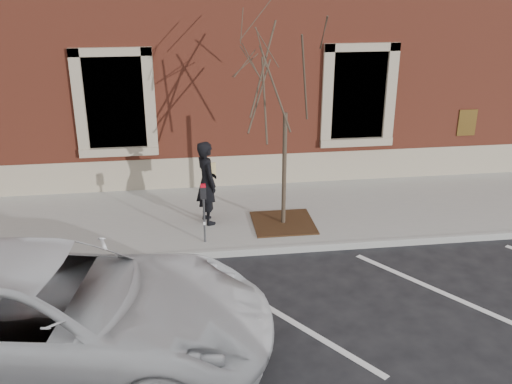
{
  "coord_description": "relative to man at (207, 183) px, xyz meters",
  "views": [
    {
      "loc": [
        -1.47,
        -10.22,
        5.47
      ],
      "look_at": [
        0.0,
        0.6,
        1.1
      ],
      "focal_mm": 40.0,
      "sensor_mm": 36.0,
      "label": 1
    }
  ],
  "objects": [
    {
      "name": "ground",
      "position": [
        0.98,
        -1.34,
        -1.08
      ],
      "size": [
        120.0,
        120.0,
        0.0
      ],
      "primitive_type": "plane",
      "color": "#28282B",
      "rests_on": "ground"
    },
    {
      "name": "sidewalk_near",
      "position": [
        0.98,
        0.41,
        -1.0
      ],
      "size": [
        40.0,
        3.5,
        0.15
      ],
      "primitive_type": "cube",
      "color": "#A19F97",
      "rests_on": "ground"
    },
    {
      "name": "curb_near",
      "position": [
        0.98,
        -1.39,
        -1.0
      ],
      "size": [
        40.0,
        0.12,
        0.15
      ],
      "primitive_type": "cube",
      "color": "#9E9E99",
      "rests_on": "ground"
    },
    {
      "name": "parking_stripes",
      "position": [
        0.98,
        -3.54,
        -1.07
      ],
      "size": [
        28.0,
        4.4,
        0.01
      ],
      "primitive_type": null,
      "color": "silver",
      "rests_on": "ground"
    },
    {
      "name": "building_civic",
      "position": [
        0.98,
        6.4,
        2.92
      ],
      "size": [
        40.0,
        8.62,
        8.0
      ],
      "color": "brown",
      "rests_on": "ground"
    },
    {
      "name": "man",
      "position": [
        0.0,
        0.0,
        0.0
      ],
      "size": [
        0.63,
        0.78,
        1.85
      ],
      "primitive_type": "imported",
      "rotation": [
        0.0,
        0.0,
        1.88
      ],
      "color": "black",
      "rests_on": "sidewalk_near"
    },
    {
      "name": "parking_meter",
      "position": [
        -0.12,
        -0.98,
        -0.05
      ],
      "size": [
        0.12,
        0.09,
        1.27
      ],
      "rotation": [
        0.0,
        0.0,
        0.39
      ],
      "color": "#595B60",
      "rests_on": "sidewalk_near"
    },
    {
      "name": "tree_grate",
      "position": [
        1.64,
        -0.32,
        -0.91
      ],
      "size": [
        1.33,
        1.33,
        0.03
      ],
      "primitive_type": "cube",
      "color": "#3F2514",
      "rests_on": "sidewalk_near"
    },
    {
      "name": "sapling",
      "position": [
        1.64,
        -0.32,
        2.25
      ],
      "size": [
        2.72,
        2.72,
        4.54
      ],
      "color": "#443929",
      "rests_on": "sidewalk_near"
    },
    {
      "name": "white_truck",
      "position": [
        -2.48,
        -4.4,
        -0.19
      ],
      "size": [
        6.77,
        3.93,
        1.77
      ],
      "primitive_type": "imported",
      "rotation": [
        0.0,
        0.0,
        1.41
      ],
      "color": "white",
      "rests_on": "ground"
    }
  ]
}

